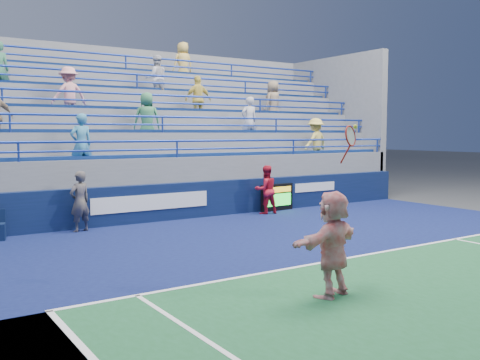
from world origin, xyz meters
TOP-DOWN VIEW (x-y plane):
  - ground at (0.00, 0.00)m, footprint 120.00×120.00m
  - sponsor_wall at (0.00, 6.50)m, footprint 18.00×0.32m
  - bleacher_stand at (-0.00, 10.27)m, footprint 18.00×5.60m
  - serve_speed_board at (3.45, 6.25)m, footprint 1.31×0.25m
  - tennis_player at (-1.51, -1.69)m, footprint 1.64×0.86m
  - line_judge at (-3.16, 6.06)m, footprint 0.68×0.56m
  - ball_girl at (2.75, 5.92)m, footprint 0.83×0.69m

SIDE VIEW (x-z plane):
  - ground at x=0.00m, z-range 0.00..0.00m
  - serve_speed_board at x=3.45m, z-range 0.00..0.90m
  - sponsor_wall at x=0.00m, z-range 0.00..1.10m
  - ball_girl at x=2.75m, z-range 0.00..1.56m
  - line_judge at x=-3.16m, z-range 0.00..1.61m
  - tennis_player at x=-1.51m, z-range -0.51..2.21m
  - bleacher_stand at x=0.00m, z-range -1.52..4.61m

